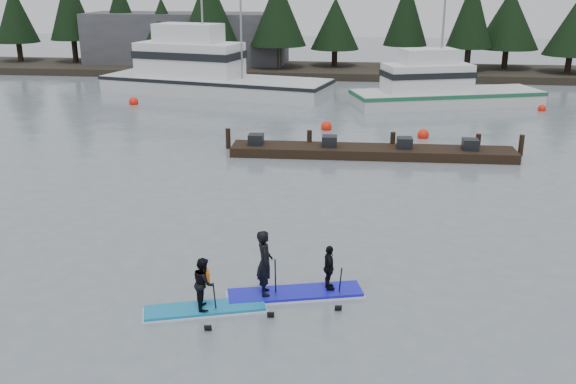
# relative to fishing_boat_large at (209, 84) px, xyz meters

# --- Properties ---
(ground) EXTENTS (160.00, 160.00, 0.00)m
(ground) POSITION_rel_fishing_boat_large_xyz_m (8.88, -30.99, -0.71)
(ground) COLOR slate
(ground) RESTS_ON ground
(far_shore) EXTENTS (70.00, 8.00, 0.60)m
(far_shore) POSITION_rel_fishing_boat_large_xyz_m (8.88, 11.01, -0.41)
(far_shore) COLOR #2D281E
(far_shore) RESTS_ON ground
(treeline) EXTENTS (60.00, 4.00, 8.00)m
(treeline) POSITION_rel_fishing_boat_large_xyz_m (8.88, 11.01, -0.71)
(treeline) COLOR black
(treeline) RESTS_ON ground
(waterfront_building) EXTENTS (18.00, 6.00, 5.00)m
(waterfront_building) POSITION_rel_fishing_boat_large_xyz_m (-5.12, 13.01, 1.79)
(waterfront_building) COLOR #4C4C51
(waterfront_building) RESTS_ON ground
(fishing_boat_large) EXTENTS (17.14, 8.26, 9.45)m
(fishing_boat_large) POSITION_rel_fishing_boat_large_xyz_m (0.00, 0.00, 0.00)
(fishing_boat_large) COLOR silver
(fishing_boat_large) RESTS_ON ground
(fishing_boat_medium) EXTENTS (12.80, 7.10, 7.63)m
(fishing_boat_medium) POSITION_rel_fishing_boat_large_xyz_m (16.29, -2.53, -0.19)
(fishing_boat_medium) COLOR silver
(fishing_boat_medium) RESTS_ON ground
(floating_dock) EXTENTS (13.29, 2.12, 0.44)m
(floating_dock) POSITION_rel_fishing_boat_large_xyz_m (11.74, -15.96, -0.49)
(floating_dock) COLOR black
(floating_dock) RESTS_ON ground
(buoy_b) EXTENTS (0.61, 0.61, 0.61)m
(buoy_b) POSITION_rel_fishing_boat_large_xyz_m (9.24, -10.63, -0.71)
(buoy_b) COLOR #FF210C
(buoy_b) RESTS_ON ground
(buoy_c) EXTENTS (0.51, 0.51, 0.51)m
(buoy_c) POSITION_rel_fishing_boat_large_xyz_m (22.44, -3.61, -0.71)
(buoy_c) COLOR #FF210C
(buoy_c) RESTS_ON ground
(buoy_d) EXTENTS (0.60, 0.60, 0.60)m
(buoy_d) POSITION_rel_fishing_boat_large_xyz_m (14.42, -11.94, -0.71)
(buoy_d) COLOR #FF210C
(buoy_d) RESTS_ON ground
(buoy_a) EXTENTS (0.63, 0.63, 0.63)m
(buoy_a) POSITION_rel_fishing_boat_large_xyz_m (-3.98, -4.71, -0.71)
(buoy_a) COLOR #FF210C
(buoy_a) RESTS_ON ground
(paddleboard_solo) EXTENTS (3.11, 1.62, 1.89)m
(paddleboard_solo) POSITION_rel_fishing_boat_large_xyz_m (7.56, -31.39, -0.18)
(paddleboard_solo) COLOR #1277AF
(paddleboard_solo) RESTS_ON ground
(paddleboard_duo) EXTENTS (3.63, 1.73, 2.35)m
(paddleboard_duo) POSITION_rel_fishing_boat_large_xyz_m (9.61, -30.32, -0.08)
(paddleboard_duo) COLOR #1617CE
(paddleboard_duo) RESTS_ON ground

